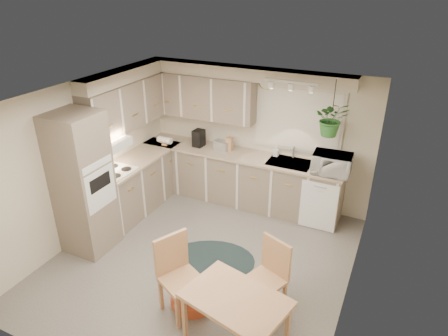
{
  "coord_description": "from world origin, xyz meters",
  "views": [
    {
      "loc": [
        2.26,
        -4.03,
        3.7
      ],
      "look_at": [
        0.1,
        0.55,
        1.26
      ],
      "focal_mm": 32.0,
      "sensor_mm": 36.0,
      "label": 1
    }
  ],
  "objects_px": {
    "dining_table": "(235,321)",
    "chair_left": "(182,278)",
    "chair_back": "(264,279)",
    "braided_rug": "(209,261)",
    "pet_bed": "(194,298)",
    "microwave": "(332,162)"
  },
  "relations": [
    {
      "from": "braided_rug",
      "to": "microwave",
      "type": "distance_m",
      "value": 2.39
    },
    {
      "from": "chair_back",
      "to": "braided_rug",
      "type": "bearing_deg",
      "value": -5.37
    },
    {
      "from": "dining_table",
      "to": "pet_bed",
      "type": "bearing_deg",
      "value": 153.88
    },
    {
      "from": "dining_table",
      "to": "microwave",
      "type": "xyz_separation_m",
      "value": [
        0.37,
        2.82,
        0.8
      ]
    },
    {
      "from": "chair_back",
      "to": "microwave",
      "type": "bearing_deg",
      "value": -74.44
    },
    {
      "from": "dining_table",
      "to": "pet_bed",
      "type": "height_order",
      "value": "dining_table"
    },
    {
      "from": "braided_rug",
      "to": "dining_table",
      "type": "bearing_deg",
      "value": -51.51
    },
    {
      "from": "pet_bed",
      "to": "microwave",
      "type": "bearing_deg",
      "value": 66.03
    },
    {
      "from": "chair_back",
      "to": "braided_rug",
      "type": "relative_size",
      "value": 0.72
    },
    {
      "from": "chair_left",
      "to": "braided_rug",
      "type": "distance_m",
      "value": 1.09
    },
    {
      "from": "chair_left",
      "to": "microwave",
      "type": "height_order",
      "value": "microwave"
    },
    {
      "from": "chair_back",
      "to": "chair_left",
      "type": "bearing_deg",
      "value": 48.53
    },
    {
      "from": "pet_bed",
      "to": "microwave",
      "type": "xyz_separation_m",
      "value": [
        1.1,
        2.46,
        1.07
      ]
    },
    {
      "from": "braided_rug",
      "to": "chair_back",
      "type": "bearing_deg",
      "value": -27.9
    },
    {
      "from": "pet_bed",
      "to": "chair_left",
      "type": "bearing_deg",
      "value": -105.99
    },
    {
      "from": "dining_table",
      "to": "chair_left",
      "type": "bearing_deg",
      "value": 166.65
    },
    {
      "from": "chair_back",
      "to": "braided_rug",
      "type": "height_order",
      "value": "chair_back"
    },
    {
      "from": "dining_table",
      "to": "chair_back",
      "type": "distance_m",
      "value": 0.63
    },
    {
      "from": "braided_rug",
      "to": "microwave",
      "type": "height_order",
      "value": "microwave"
    },
    {
      "from": "microwave",
      "to": "chair_back",
      "type": "bearing_deg",
      "value": -99.68
    },
    {
      "from": "dining_table",
      "to": "microwave",
      "type": "height_order",
      "value": "microwave"
    },
    {
      "from": "microwave",
      "to": "braided_rug",
      "type": "bearing_deg",
      "value": -130.17
    }
  ]
}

